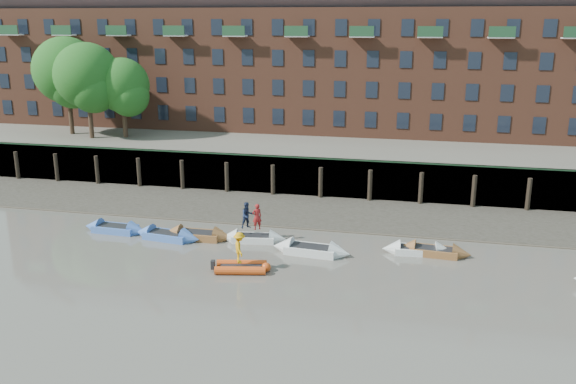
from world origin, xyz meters
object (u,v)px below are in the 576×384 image
(rowboat_0, at_px, (115,229))
(rowboat_4, at_px, (311,250))
(rowboat_2, at_px, (198,235))
(rib_tender, at_px, (243,267))
(rowboat_1, at_px, (167,236))
(rowboat_3, at_px, (254,238))
(rowboat_5, at_px, (418,250))
(person_rower_b, at_px, (247,215))
(person_rower_a, at_px, (257,217))
(person_rib_crew, at_px, (239,248))
(rowboat_6, at_px, (434,251))

(rowboat_0, height_order, rowboat_4, rowboat_4)
(rowboat_2, relative_size, rib_tender, 1.47)
(rowboat_1, xyz_separation_m, rowboat_3, (5.74, 0.82, -0.02))
(rowboat_1, xyz_separation_m, rowboat_5, (16.34, 0.96, -0.02))
(rowboat_5, bearing_deg, rowboat_1, 178.61)
(rib_tender, bearing_deg, rowboat_0, 145.17)
(person_rower_b, bearing_deg, rowboat_1, 151.75)
(person_rower_a, xyz_separation_m, person_rib_crew, (0.30, -4.92, -0.28))
(rowboat_6, bearing_deg, rowboat_3, -175.06)
(rowboat_1, height_order, rowboat_2, rowboat_2)
(rowboat_1, bearing_deg, person_rib_crew, -25.71)
(rowboat_2, height_order, person_rower_b, person_rower_b)
(rowboat_1, bearing_deg, person_rower_b, 17.63)
(rowboat_2, distance_m, rowboat_3, 3.80)
(person_rib_crew, bearing_deg, person_rower_b, -12.85)
(rowboat_2, bearing_deg, rowboat_6, 0.71)
(person_rower_a, distance_m, person_rower_b, 0.70)
(rowboat_3, distance_m, person_rower_b, 1.58)
(rowboat_2, bearing_deg, person_rower_b, 7.17)
(person_rib_crew, bearing_deg, rowboat_3, -17.62)
(rowboat_6, xyz_separation_m, person_rib_crew, (-11.03, -5.02, 1.21))
(rowboat_3, relative_size, person_rower_b, 2.53)
(rowboat_0, height_order, person_rower_a, person_rower_a)
(rowboat_0, height_order, rowboat_1, rowboat_1)
(rowboat_2, relative_size, rowboat_5, 1.09)
(rowboat_0, xyz_separation_m, rowboat_5, (20.41, 0.42, -0.01))
(rowboat_6, height_order, rib_tender, rowboat_6)
(rowboat_1, distance_m, rowboat_5, 16.37)
(rowboat_2, distance_m, rowboat_6, 15.37)
(rowboat_3, distance_m, rib_tender, 4.93)
(rowboat_1, xyz_separation_m, rowboat_2, (1.95, 0.50, 0.00))
(rowboat_3, distance_m, rowboat_6, 11.58)
(rowboat_6, bearing_deg, person_rower_a, -175.25)
(person_rower_a, relative_size, person_rower_b, 0.99)
(rowboat_5, distance_m, rib_tender, 11.06)
(rowboat_3, bearing_deg, person_rib_crew, -90.88)
(rowboat_0, height_order, rowboat_6, rowboat_0)
(rowboat_0, xyz_separation_m, person_rower_b, (9.36, 0.44, 1.49))
(rowboat_5, height_order, person_rower_a, person_rower_a)
(rowboat_1, relative_size, person_rower_a, 2.80)
(rowboat_4, bearing_deg, person_rower_b, 166.80)
(rib_tender, bearing_deg, rowboat_3, 87.41)
(person_rower_b, xyz_separation_m, person_rib_crew, (0.99, -5.04, -0.29))
(rowboat_6, bearing_deg, rowboat_5, -175.73)
(rowboat_1, xyz_separation_m, person_rower_a, (5.98, 0.86, 1.47))
(rowboat_4, xyz_separation_m, person_rower_a, (-3.86, 1.38, 1.46))
(rowboat_6, distance_m, person_rower_b, 12.12)
(rowboat_3, xyz_separation_m, person_rower_a, (0.24, 0.04, 1.50))
(rowboat_1, distance_m, rib_tender, 7.65)
(rowboat_0, bearing_deg, rowboat_3, 4.03)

